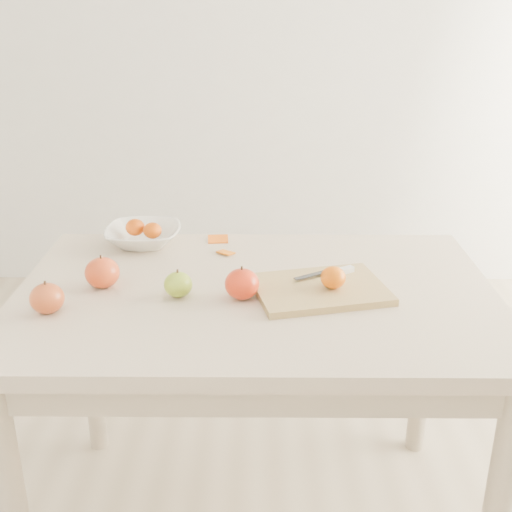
{
  "coord_description": "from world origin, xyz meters",
  "views": [
    {
      "loc": [
        0.01,
        -1.46,
        1.43
      ],
      "look_at": [
        0.0,
        0.05,
        0.82
      ],
      "focal_mm": 45.0,
      "sensor_mm": 36.0,
      "label": 1
    }
  ],
  "objects": [
    {
      "name": "cutting_board",
      "position": [
        0.16,
        -0.02,
        0.76
      ],
      "size": [
        0.36,
        0.3,
        0.02
      ],
      "primitive_type": "cube",
      "rotation": [
        0.0,
        0.0,
        0.23
      ],
      "color": "tan",
      "rests_on": "table"
    },
    {
      "name": "table",
      "position": [
        0.0,
        0.0,
        0.65
      ],
      "size": [
        1.2,
        0.8,
        0.75
      ],
      "color": "beige",
      "rests_on": "ground"
    },
    {
      "name": "bowl_tangerine_near",
      "position": [
        -0.36,
        0.32,
        0.8
      ],
      "size": [
        0.06,
        0.06,
        0.05
      ],
      "primitive_type": "ellipsoid",
      "color": "#CA5007",
      "rests_on": "fruit_bowl"
    },
    {
      "name": "apple_green",
      "position": [
        -0.19,
        -0.04,
        0.78
      ],
      "size": [
        0.07,
        0.07,
        0.06
      ],
      "primitive_type": "ellipsoid",
      "color": "#628C18",
      "rests_on": "table"
    },
    {
      "name": "bowl_tangerine_far",
      "position": [
        -0.3,
        0.3,
        0.8
      ],
      "size": [
        0.05,
        0.05,
        0.05
      ],
      "primitive_type": "ellipsoid",
      "color": "#CB5C07",
      "rests_on": "fruit_bowl"
    },
    {
      "name": "apple_red_d",
      "position": [
        -0.48,
        -0.13,
        0.79
      ],
      "size": [
        0.08,
        0.08,
        0.07
      ],
      "primitive_type": "ellipsoid",
      "color": "maroon",
      "rests_on": "table"
    },
    {
      "name": "orange_peel_b",
      "position": [
        -0.09,
        0.24,
        0.75
      ],
      "size": [
        0.06,
        0.05,
        0.01
      ],
      "primitive_type": "cube",
      "rotation": [
        -0.14,
        0.0,
        -0.58
      ],
      "color": "orange",
      "rests_on": "table"
    },
    {
      "name": "board_tangerine",
      "position": [
        0.19,
        -0.03,
        0.8
      ],
      "size": [
        0.06,
        0.06,
        0.05
      ],
      "primitive_type": "ellipsoid",
      "color": "#C74B07",
      "rests_on": "cutting_board"
    },
    {
      "name": "fruit_bowl",
      "position": [
        -0.33,
        0.31,
        0.78
      ],
      "size": [
        0.22,
        0.22,
        0.05
      ],
      "primitive_type": "imported",
      "color": "white",
      "rests_on": "table"
    },
    {
      "name": "apple_red_b",
      "position": [
        -0.39,
        0.01,
        0.79
      ],
      "size": [
        0.09,
        0.09,
        0.08
      ],
      "primitive_type": "ellipsoid",
      "color": "#9B080D",
      "rests_on": "table"
    },
    {
      "name": "orange_peel_a",
      "position": [
        -0.12,
        0.34,
        0.75
      ],
      "size": [
        0.06,
        0.05,
        0.01
      ],
      "primitive_type": "cube",
      "rotation": [
        0.21,
        0.0,
        0.08
      ],
      "color": "orange",
      "rests_on": "table"
    },
    {
      "name": "paring_knife",
      "position": [
        0.21,
        0.05,
        0.78
      ],
      "size": [
        0.16,
        0.09,
        0.01
      ],
      "color": "white",
      "rests_on": "cutting_board"
    },
    {
      "name": "apple_red_e",
      "position": [
        -0.03,
        -0.05,
        0.79
      ],
      "size": [
        0.08,
        0.08,
        0.08
      ],
      "primitive_type": "ellipsoid",
      "color": "#A60E04",
      "rests_on": "table"
    }
  ]
}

